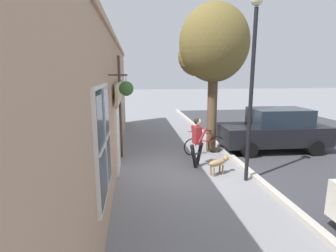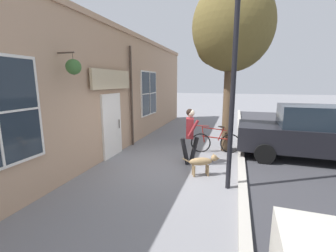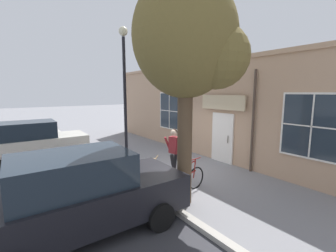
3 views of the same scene
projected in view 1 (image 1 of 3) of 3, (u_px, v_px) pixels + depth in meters
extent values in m
plane|color=gray|center=(185.00, 171.00, 8.59)|extent=(90.00, 90.00, 0.00)
cube|color=#B2ADA3|center=(243.00, 167.00, 8.83)|extent=(0.20, 28.00, 0.12)
cube|color=tan|center=(109.00, 109.00, 7.88)|extent=(0.30, 18.00, 4.20)
cube|color=tan|center=(106.00, 33.00, 7.45)|extent=(0.42, 18.00, 0.16)
cube|color=white|center=(117.00, 140.00, 8.44)|extent=(0.10, 1.10, 2.10)
cube|color=#232D38|center=(118.00, 141.00, 8.46)|extent=(0.03, 0.90, 1.90)
cylinder|color=#47382D|center=(121.00, 137.00, 8.80)|extent=(0.03, 0.03, 0.30)
cube|color=beige|center=(119.00, 93.00, 8.16)|extent=(0.08, 2.20, 0.60)
cylinder|color=#47382D|center=(120.00, 108.00, 9.68)|extent=(0.09, 0.09, 3.78)
cylinder|color=#47382D|center=(118.00, 75.00, 6.00)|extent=(0.44, 0.04, 0.04)
cylinder|color=#47382D|center=(126.00, 83.00, 6.06)|extent=(0.01, 0.01, 0.34)
cone|color=#2D2823|center=(126.00, 92.00, 6.10)|extent=(0.32, 0.32, 0.18)
sphere|color=#3D6B33|center=(126.00, 89.00, 6.08)|extent=(0.34, 0.34, 0.34)
cube|color=white|center=(103.00, 142.00, 4.67)|extent=(0.08, 1.82, 2.02)
cube|color=#232D38|center=(104.00, 142.00, 4.67)|extent=(0.03, 1.70, 1.90)
cube|color=white|center=(105.00, 142.00, 4.68)|extent=(0.04, 0.04, 1.90)
cube|color=white|center=(105.00, 142.00, 4.68)|extent=(0.04, 1.70, 0.04)
cube|color=white|center=(121.00, 101.00, 11.54)|extent=(0.08, 1.82, 2.02)
cube|color=#232D38|center=(122.00, 101.00, 11.55)|extent=(0.03, 1.70, 1.90)
cube|color=white|center=(122.00, 101.00, 11.55)|extent=(0.04, 0.04, 1.90)
cube|color=white|center=(122.00, 101.00, 11.55)|extent=(0.04, 1.70, 0.04)
cylinder|color=black|center=(199.00, 154.00, 9.04)|extent=(0.32, 0.19, 0.83)
cylinder|color=black|center=(194.00, 156.00, 8.81)|extent=(0.32, 0.19, 0.83)
cube|color=maroon|center=(197.00, 135.00, 8.79)|extent=(0.28, 0.38, 0.60)
sphere|color=beige|center=(198.00, 122.00, 8.70)|extent=(0.22, 0.22, 0.22)
sphere|color=black|center=(197.00, 121.00, 8.69)|extent=(0.21, 0.21, 0.21)
cylinder|color=maroon|center=(193.00, 133.00, 8.98)|extent=(0.17, 0.11, 0.57)
cylinder|color=maroon|center=(203.00, 135.00, 8.60)|extent=(0.34, 0.15, 0.52)
ellipsoid|color=#997A51|center=(217.00, 163.00, 8.21)|extent=(0.67, 0.47, 0.21)
cylinder|color=#997A51|center=(220.00, 168.00, 8.41)|extent=(0.06, 0.06, 0.30)
cylinder|color=#997A51|center=(223.00, 170.00, 8.29)|extent=(0.06, 0.06, 0.30)
cylinder|color=#997A51|center=(211.00, 171.00, 8.21)|extent=(0.06, 0.06, 0.30)
cylinder|color=#997A51|center=(214.00, 172.00, 8.10)|extent=(0.06, 0.06, 0.30)
sphere|color=#997A51|center=(226.00, 158.00, 8.39)|extent=(0.17, 0.17, 0.17)
cone|color=#997A51|center=(228.00, 158.00, 8.45)|extent=(0.13, 0.12, 0.09)
cone|color=#997A51|center=(225.00, 156.00, 8.41)|extent=(0.06, 0.06, 0.07)
cone|color=#997A51|center=(227.00, 156.00, 8.32)|extent=(0.06, 0.06, 0.07)
cylinder|color=#997A51|center=(207.00, 164.00, 7.99)|extent=(0.20, 0.12, 0.14)
cylinder|color=brown|center=(212.00, 111.00, 10.51)|extent=(0.39, 0.39, 3.35)
ellipsoid|color=brown|center=(214.00, 43.00, 9.99)|extent=(2.69, 2.43, 2.96)
sphere|color=brown|center=(198.00, 56.00, 10.56)|extent=(1.59, 1.59, 1.59)
torus|color=black|center=(192.00, 147.00, 10.21)|extent=(0.71, 0.11, 0.70)
torus|color=black|center=(216.00, 145.00, 10.55)|extent=(0.71, 0.11, 0.70)
cylinder|color=maroon|center=(205.00, 141.00, 10.34)|extent=(0.97, 0.24, 0.15)
cylinder|color=maroon|center=(209.00, 137.00, 10.37)|extent=(0.21, 0.08, 0.48)
cylinder|color=maroon|center=(204.00, 133.00, 10.26)|extent=(0.82, 0.21, 0.13)
cylinder|color=maroon|center=(194.00, 139.00, 10.17)|extent=(0.14, 0.06, 0.58)
cylinder|color=maroon|center=(194.00, 131.00, 10.10)|extent=(0.46, 0.07, 0.03)
ellipsoid|color=black|center=(209.00, 131.00, 10.32)|extent=(0.26, 0.15, 0.09)
cube|color=black|center=(273.00, 134.00, 10.78)|extent=(4.35, 1.88, 0.76)
cube|color=#1E2833|center=(279.00, 117.00, 10.66)|extent=(2.28, 1.61, 0.68)
cylinder|color=black|center=(249.00, 150.00, 9.87)|extent=(0.62, 0.20, 0.62)
cylinder|color=black|center=(233.00, 139.00, 11.59)|extent=(0.62, 0.20, 0.62)
cylinder|color=black|center=(316.00, 148.00, 10.13)|extent=(0.62, 0.20, 0.62)
cylinder|color=black|center=(291.00, 137.00, 11.85)|extent=(0.62, 0.20, 0.62)
cylinder|color=black|center=(251.00, 99.00, 7.38)|extent=(0.11, 0.11, 4.87)
sphere|color=beige|center=(257.00, 0.00, 6.86)|extent=(0.32, 0.32, 0.32)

